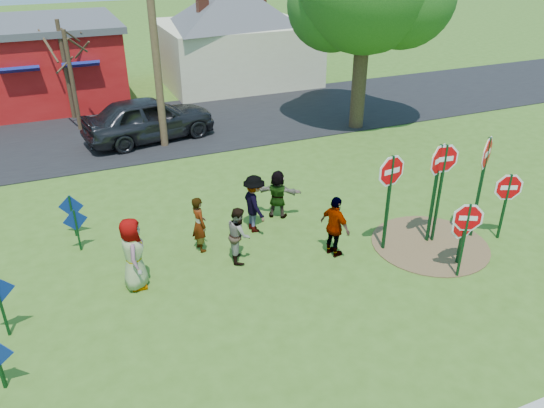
{
  "coord_description": "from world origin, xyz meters",
  "views": [
    {
      "loc": [
        -4.42,
        -10.82,
        7.79
      ],
      "look_at": [
        0.49,
        0.77,
        1.24
      ],
      "focal_mm": 35.0,
      "sensor_mm": 36.0,
      "label": 1
    }
  ],
  "objects": [
    {
      "name": "person_b",
      "position": [
        -1.42,
        1.25,
        0.79
      ],
      "size": [
        0.46,
        0.62,
        1.58
      ],
      "primitive_type": "imported",
      "rotation": [
        0.0,
        0.0,
        1.71
      ],
      "color": "#2B6E60",
      "rests_on": "ground"
    },
    {
      "name": "person_e",
      "position": [
        1.79,
        -0.4,
        0.86
      ],
      "size": [
        0.68,
        1.08,
        1.72
      ],
      "primitive_type": "imported",
      "rotation": [
        0.0,
        0.0,
        1.85
      ],
      "color": "#482C55",
      "rests_on": "ground"
    },
    {
      "name": "bare_tree_east",
      "position": [
        -3.53,
        12.66,
        2.73
      ],
      "size": [
        1.8,
        1.8,
        4.22
      ],
      "color": "#382819",
      "rests_on": "ground"
    },
    {
      "name": "stop_sign_c",
      "position": [
        4.68,
        -0.86,
        2.13
      ],
      "size": [
        1.05,
        0.16,
        3.02
      ],
      "rotation": [
        0.0,
        0.0,
        -0.13
      ],
      "color": "#0F3719",
      "rests_on": "ground"
    },
    {
      "name": "cream_house",
      "position": [
        5.5,
        18.0,
        2.92
      ],
      "size": [
        9.4,
        9.4,
        6.5
      ],
      "color": "beige",
      "rests_on": "ground"
    },
    {
      "name": "stop_sign_b",
      "position": [
        4.54,
        -0.81,
        2.2
      ],
      "size": [
        1.07,
        0.45,
        3.04
      ],
      "rotation": [
        0.0,
        0.0,
        0.39
      ],
      "color": "#0F3719",
      "rests_on": "ground"
    },
    {
      "name": "person_d",
      "position": [
        0.32,
        1.65,
        0.86
      ],
      "size": [
        0.67,
        1.13,
        1.72
      ],
      "primitive_type": "imported",
      "rotation": [
        0.0,
        0.0,
        1.6
      ],
      "color": "#2F2F34",
      "rests_on": "ground"
    },
    {
      "name": "person_f",
      "position": [
        1.26,
        2.15,
        0.75
      ],
      "size": [
        1.4,
        1.14,
        1.5
      ],
      "primitive_type": "imported",
      "rotation": [
        0.0,
        0.0,
        2.55
      ],
      "color": "#24593B",
      "rests_on": "ground"
    },
    {
      "name": "suv",
      "position": [
        -0.95,
        10.21,
        0.94
      ],
      "size": [
        5.56,
        2.98,
        1.8
      ],
      "primitive_type": "imported",
      "rotation": [
        0.0,
        0.0,
        1.74
      ],
      "color": "#2F2F34",
      "rests_on": "road"
    },
    {
      "name": "stop_sign_f",
      "position": [
        6.5,
        -1.45,
        1.46
      ],
      "size": [
        0.98,
        0.39,
        2.11
      ],
      "rotation": [
        0.0,
        0.0,
        -0.37
      ],
      "color": "#0F3719",
      "rests_on": "ground"
    },
    {
      "name": "utility_pole",
      "position": [
        -0.59,
        9.32,
        5.0
      ],
      "size": [
        2.21,
        0.97,
        9.5
      ],
      "rotation": [
        0.0,
        0.0,
        -0.37
      ],
      "color": "#4C3823",
      "rests_on": "ground"
    },
    {
      "name": "red_building",
      "position": [
        -5.5,
        17.99,
        1.97
      ],
      "size": [
        9.4,
        7.69,
        3.9
      ],
      "color": "#A01010",
      "rests_on": "ground"
    },
    {
      "name": "person_c",
      "position": [
        -0.61,
        0.38,
        0.76
      ],
      "size": [
        0.72,
        0.84,
        1.52
      ],
      "primitive_type": "imported",
      "rotation": [
        0.0,
        0.0,
        1.36
      ],
      "color": "brown",
      "rests_on": "ground"
    },
    {
      "name": "person_a",
      "position": [
        -3.33,
        0.24,
        0.93
      ],
      "size": [
        0.71,
        0.98,
        1.86
      ],
      "primitive_type": "imported",
      "rotation": [
        0.0,
        0.0,
        1.44
      ],
      "color": "#415693",
      "rests_on": "ground"
    },
    {
      "name": "dirt_patch",
      "position": [
        4.5,
        -1.0,
        0.01
      ],
      "size": [
        3.2,
        3.2,
        0.03
      ],
      "primitive_type": "cylinder",
      "color": "brown",
      "rests_on": "ground"
    },
    {
      "name": "bare_tree_extra",
      "position": [
        -3.66,
        14.44,
        2.83
      ],
      "size": [
        1.8,
        1.8,
        4.38
      ],
      "color": "#382819",
      "rests_on": "ground"
    },
    {
      "name": "stop_sign_g",
      "position": [
        3.18,
        -0.67,
        2.03
      ],
      "size": [
        1.13,
        0.18,
        2.9
      ],
      "rotation": [
        0.0,
        0.0,
        0.14
      ],
      "color": "#0F3719",
      "rests_on": "ground"
    },
    {
      "name": "stop_sign_a",
      "position": [
        4.17,
        -2.5,
        1.5
      ],
      "size": [
        0.89,
        0.46,
        2.18
      ],
      "rotation": [
        0.0,
        0.0,
        -0.47
      ],
      "color": "#0F3719",
      "rests_on": "ground"
    },
    {
      "name": "blue_diamond_d",
      "position": [
        -4.49,
        3.34,
        0.79
      ],
      "size": [
        0.67,
        0.21,
        1.29
      ],
      "rotation": [
        0.0,
        0.0,
        -0.28
      ],
      "color": "#0F3719",
      "rests_on": "ground"
    },
    {
      "name": "ground",
      "position": [
        0.0,
        0.0,
        0.0
      ],
      "size": [
        120.0,
        120.0,
        0.0
      ],
      "primitive_type": "plane",
      "color": "#3B5F1B",
      "rests_on": "ground"
    },
    {
      "name": "blue_diamond_c",
      "position": [
        -4.45,
        2.49,
        0.77
      ],
      "size": [
        0.64,
        0.09,
        1.25
      ],
      "rotation": [
        0.0,
        0.0,
        0.12
      ],
      "color": "#0F3719",
      "rests_on": "ground"
    },
    {
      "name": "road",
      "position": [
        0.0,
        11.5,
        0.02
      ],
      "size": [
        120.0,
        7.5,
        0.04
      ],
      "primitive_type": "cube",
      "color": "black",
      "rests_on": "ground"
    },
    {
      "name": "stop_sign_e",
      "position": [
        4.57,
        -2.03,
        1.11
      ],
      "size": [
        1.13,
        0.08,
        1.76
      ],
      "rotation": [
        0.0,
        0.0,
        0.05
      ],
      "color": "#0F3719",
      "rests_on": "ground"
    },
    {
      "name": "stop_sign_d",
      "position": [
        5.86,
        -1.08,
        2.28
      ],
      "size": [
        1.02,
        0.66,
        3.15
      ],
      "rotation": [
        0.0,
        0.0,
        0.57
      ],
      "color": "#0F3719",
      "rests_on": "ground"
    }
  ]
}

